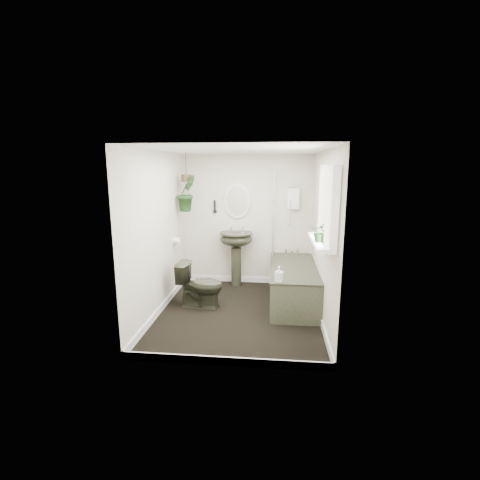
# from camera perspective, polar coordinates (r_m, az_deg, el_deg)

# --- Properties ---
(floor) EXTENTS (2.30, 2.80, 0.02)m
(floor) POSITION_cam_1_polar(r_m,az_deg,el_deg) (5.18, -0.17, -11.91)
(floor) COLOR black
(floor) RESTS_ON ground
(ceiling) EXTENTS (2.30, 2.80, 0.02)m
(ceiling) POSITION_cam_1_polar(r_m,az_deg,el_deg) (4.75, -0.19, 14.68)
(ceiling) COLOR white
(ceiling) RESTS_ON ground
(wall_back) EXTENTS (2.30, 0.02, 2.30)m
(wall_back) POSITION_cam_1_polar(r_m,az_deg,el_deg) (6.21, 1.18, 3.27)
(wall_back) COLOR silver
(wall_back) RESTS_ON ground
(wall_front) EXTENTS (2.30, 0.02, 2.30)m
(wall_front) POSITION_cam_1_polar(r_m,az_deg,el_deg) (3.47, -2.62, -3.63)
(wall_front) COLOR silver
(wall_front) RESTS_ON ground
(wall_left) EXTENTS (0.02, 2.80, 2.30)m
(wall_left) POSITION_cam_1_polar(r_m,az_deg,el_deg) (5.08, -13.31, 1.03)
(wall_left) COLOR silver
(wall_left) RESTS_ON ground
(wall_right) EXTENTS (0.02, 2.80, 2.30)m
(wall_right) POSITION_cam_1_polar(r_m,az_deg,el_deg) (4.85, 13.58, 0.51)
(wall_right) COLOR silver
(wall_right) RESTS_ON ground
(skirting) EXTENTS (2.30, 2.80, 0.10)m
(skirting) POSITION_cam_1_polar(r_m,az_deg,el_deg) (5.15, -0.17, -11.30)
(skirting) COLOR white
(skirting) RESTS_ON floor
(bathtub) EXTENTS (0.72, 1.72, 0.58)m
(bathtub) POSITION_cam_1_polar(r_m,az_deg,el_deg) (5.52, 8.73, -7.17)
(bathtub) COLOR #26281B
(bathtub) RESTS_ON floor
(bath_screen) EXTENTS (0.04, 0.72, 1.40)m
(bath_screen) POSITION_cam_1_polar(r_m,az_deg,el_deg) (5.76, 5.52, 3.85)
(bath_screen) COLOR silver
(bath_screen) RESTS_ON bathtub
(shower_box) EXTENTS (0.20, 0.10, 0.35)m
(shower_box) POSITION_cam_1_polar(r_m,az_deg,el_deg) (6.08, 8.72, 6.75)
(shower_box) COLOR white
(shower_box) RESTS_ON wall_back
(oval_mirror) EXTENTS (0.46, 0.03, 0.62)m
(oval_mirror) POSITION_cam_1_polar(r_m,az_deg,el_deg) (6.15, -0.45, 6.46)
(oval_mirror) COLOR beige
(oval_mirror) RESTS_ON wall_back
(wall_sconce) EXTENTS (0.04, 0.04, 0.22)m
(wall_sconce) POSITION_cam_1_polar(r_m,az_deg,el_deg) (6.20, -4.15, 5.55)
(wall_sconce) COLOR black
(wall_sconce) RESTS_ON wall_back
(toilet_roll_holder) EXTENTS (0.11, 0.11, 0.11)m
(toilet_roll_holder) POSITION_cam_1_polar(r_m,az_deg,el_deg) (5.76, -10.38, -0.12)
(toilet_roll_holder) COLOR white
(toilet_roll_holder) RESTS_ON wall_left
(window_recess) EXTENTS (0.08, 1.00, 0.90)m
(window_recess) POSITION_cam_1_polar(r_m,az_deg,el_deg) (4.08, 14.23, 5.51)
(window_recess) COLOR white
(window_recess) RESTS_ON wall_right
(window_sill) EXTENTS (0.18, 1.00, 0.04)m
(window_sill) POSITION_cam_1_polar(r_m,az_deg,el_deg) (4.14, 12.98, -0.25)
(window_sill) COLOR white
(window_sill) RESTS_ON wall_right
(window_blinds) EXTENTS (0.01, 0.86, 0.76)m
(window_blinds) POSITION_cam_1_polar(r_m,az_deg,el_deg) (4.07, 13.60, 5.53)
(window_blinds) COLOR white
(window_blinds) RESTS_ON wall_right
(toilet) EXTENTS (0.71, 0.44, 0.69)m
(toilet) POSITION_cam_1_polar(r_m,az_deg,el_deg) (5.29, -6.51, -7.31)
(toilet) COLOR #26281B
(toilet) RESTS_ON floor
(pedestal_sink) EXTENTS (0.57, 0.49, 0.97)m
(pedestal_sink) POSITION_cam_1_polar(r_m,az_deg,el_deg) (6.15, -0.62, -3.13)
(pedestal_sink) COLOR #26281B
(pedestal_sink) RESTS_ON floor
(sill_plant) EXTENTS (0.25, 0.24, 0.22)m
(sill_plant) POSITION_cam_1_polar(r_m,az_deg,el_deg) (4.01, 13.07, 1.31)
(sill_plant) COLOR black
(sill_plant) RESTS_ON window_sill
(hanging_plant) EXTENTS (0.42, 0.43, 0.60)m
(hanging_plant) POSITION_cam_1_polar(r_m,az_deg,el_deg) (5.87, -8.75, 7.62)
(hanging_plant) COLOR black
(hanging_plant) RESTS_ON ceiling
(soap_bottle) EXTENTS (0.12, 0.12, 0.21)m
(soap_bottle) POSITION_cam_1_polar(r_m,az_deg,el_deg) (4.66, 6.42, -5.58)
(soap_bottle) COLOR black
(soap_bottle) RESTS_ON bathtub
(hanging_pot) EXTENTS (0.16, 0.16, 0.12)m
(hanging_pot) POSITION_cam_1_polar(r_m,az_deg,el_deg) (5.85, -8.82, 9.99)
(hanging_pot) COLOR #3F3320
(hanging_pot) RESTS_ON ceiling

